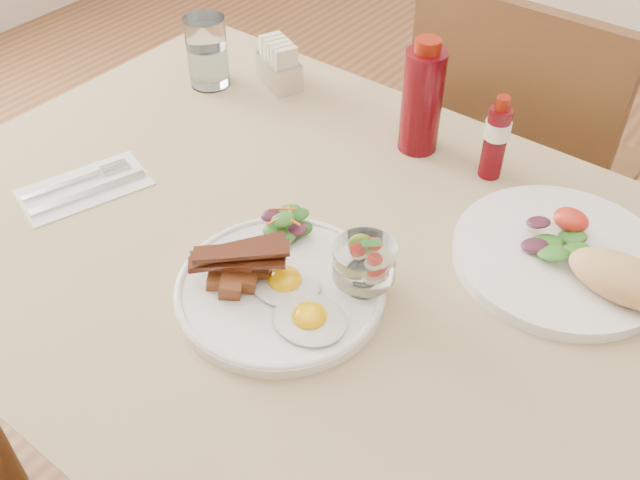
% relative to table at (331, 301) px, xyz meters
% --- Properties ---
extents(table, '(1.33, 0.88, 0.75)m').
position_rel_table_xyz_m(table, '(0.00, 0.00, 0.00)').
color(table, '#59331C').
rests_on(table, ground).
extents(chair_far, '(0.42, 0.42, 0.93)m').
position_rel_table_xyz_m(chair_far, '(0.00, 0.66, -0.14)').
color(chair_far, '#59331C').
rests_on(chair_far, ground).
extents(main_plate, '(0.28, 0.28, 0.02)m').
position_rel_table_xyz_m(main_plate, '(-0.01, -0.10, 0.10)').
color(main_plate, white).
rests_on(main_plate, table).
extents(fried_eggs, '(0.18, 0.13, 0.03)m').
position_rel_table_xyz_m(fried_eggs, '(0.03, -0.11, 0.11)').
color(fried_eggs, silver).
rests_on(fried_eggs, main_plate).
extents(bacon_potato_pile, '(0.12, 0.12, 0.06)m').
position_rel_table_xyz_m(bacon_potato_pile, '(-0.06, -0.13, 0.13)').
color(bacon_potato_pile, brown).
rests_on(bacon_potato_pile, main_plate).
extents(side_salad, '(0.08, 0.07, 0.04)m').
position_rel_table_xyz_m(side_salad, '(-0.07, -0.01, 0.12)').
color(side_salad, '#1E4713').
rests_on(side_salad, main_plate).
extents(fruit_cup, '(0.08, 0.08, 0.08)m').
position_rel_table_xyz_m(fruit_cup, '(0.08, -0.03, 0.15)').
color(fruit_cup, white).
rests_on(fruit_cup, main_plate).
extents(second_plate, '(0.32, 0.30, 0.08)m').
position_rel_table_xyz_m(second_plate, '(0.28, 0.18, 0.11)').
color(second_plate, white).
rests_on(second_plate, table).
extents(ketchup_bottle, '(0.09, 0.09, 0.20)m').
position_rel_table_xyz_m(ketchup_bottle, '(-0.05, 0.31, 0.18)').
color(ketchup_bottle, '#4E040B').
rests_on(ketchup_bottle, table).
extents(hot_sauce_bottle, '(0.05, 0.05, 0.14)m').
position_rel_table_xyz_m(hot_sauce_bottle, '(0.08, 0.31, 0.16)').
color(hot_sauce_bottle, '#4E040B').
rests_on(hot_sauce_bottle, table).
extents(sugar_caddy, '(0.11, 0.09, 0.09)m').
position_rel_table_xyz_m(sugar_caddy, '(-0.37, 0.32, 0.13)').
color(sugar_caddy, silver).
rests_on(sugar_caddy, table).
extents(water_glass, '(0.08, 0.08, 0.13)m').
position_rel_table_xyz_m(water_glass, '(-0.47, 0.24, 0.15)').
color(water_glass, white).
rests_on(water_glass, table).
extents(napkin_cutlery, '(0.16, 0.22, 0.01)m').
position_rel_table_xyz_m(napkin_cutlery, '(-0.40, -0.11, 0.09)').
color(napkin_cutlery, white).
rests_on(napkin_cutlery, table).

